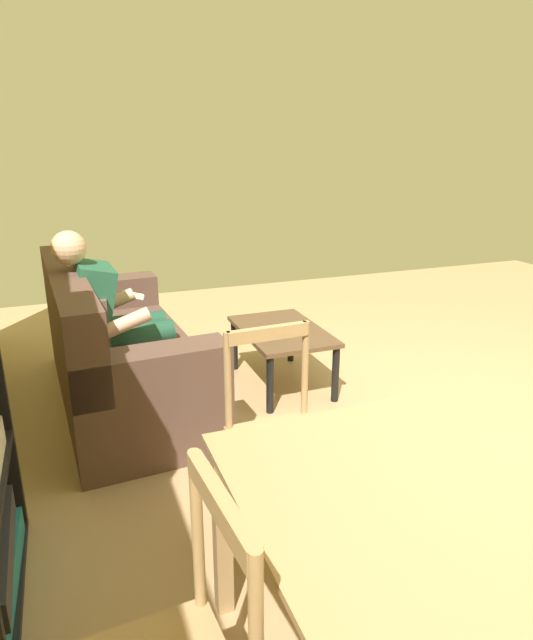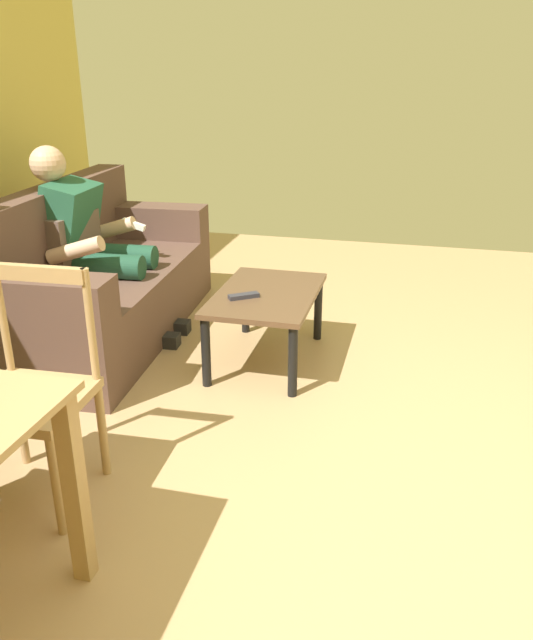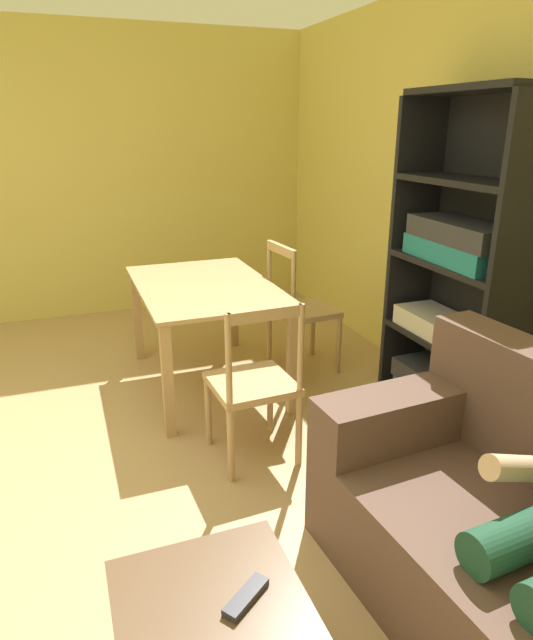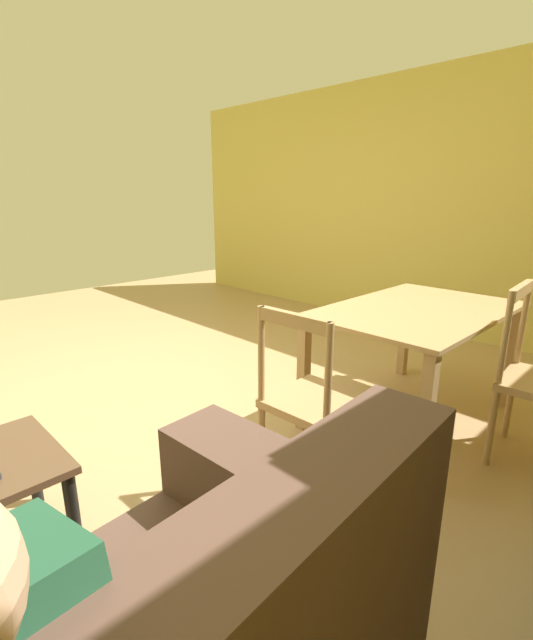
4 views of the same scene
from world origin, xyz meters
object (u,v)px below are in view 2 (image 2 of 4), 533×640
object	(u,v)px
couch	(95,283)
person_lounging	(91,242)
coffee_table	(266,302)
tv_remote	(244,296)
dining_chair_facing_couch	(32,394)

from	to	relation	value
couch	person_lounging	world-z (taller)	person_lounging
coffee_table	tv_remote	bearing A→B (deg)	141.43
tv_remote	dining_chair_facing_couch	bearing A→B (deg)	124.00
couch	dining_chair_facing_couch	xyz separation A→B (m)	(-1.55, -0.57, 0.10)
coffee_table	tv_remote	size ratio (longest dim) A/B	5.00
couch	dining_chair_facing_couch	size ratio (longest dim) A/B	2.18
couch	dining_chair_facing_couch	world-z (taller)	couch
person_lounging	coffee_table	world-z (taller)	person_lounging
person_lounging	tv_remote	size ratio (longest dim) A/B	6.94
dining_chair_facing_couch	tv_remote	bearing A→B (deg)	-20.23
person_lounging	tv_remote	world-z (taller)	person_lounging
person_lounging	dining_chair_facing_couch	world-z (taller)	person_lounging
couch	tv_remote	world-z (taller)	couch
person_lounging	dining_chair_facing_couch	distance (m)	1.64
coffee_table	tv_remote	distance (m)	0.17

